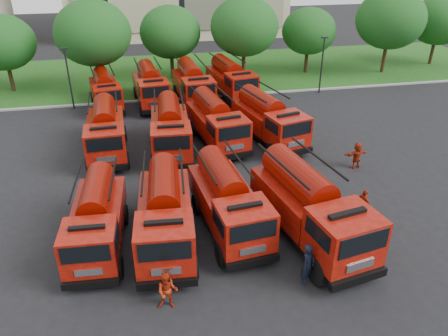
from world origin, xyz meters
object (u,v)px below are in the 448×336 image
(fire_truck_8, at_px, (105,91))
(firefighter_1, at_px, (169,307))
(fire_truck_6, at_px, (216,122))
(firefighter_4, at_px, (101,221))
(fire_truck_4, at_px, (106,131))
(fire_truck_1, at_px, (165,214))
(firefighter_5, at_px, (355,167))
(fire_truck_9, at_px, (150,86))
(firefighter_0, at_px, (306,283))
(firefighter_3, at_px, (344,233))
(fire_truck_0, at_px, (97,219))
(fire_truck_7, at_px, (269,119))
(fire_truck_5, at_px, (170,129))
(fire_truck_10, at_px, (193,84))
(firefighter_2, at_px, (361,216))
(fire_truck_11, at_px, (231,79))
(fire_truck_2, at_px, (228,201))
(fire_truck_3, at_px, (310,207))

(fire_truck_8, xyz_separation_m, firefighter_1, (3.22, -23.78, -1.46))
(fire_truck_6, relative_size, firefighter_4, 4.81)
(fire_truck_4, xyz_separation_m, firefighter_4, (-0.11, -8.14, -1.62))
(fire_truck_1, bearing_deg, firefighter_5, 27.23)
(fire_truck_9, xyz_separation_m, firefighter_0, (5.31, -23.58, -1.61))
(fire_truck_9, xyz_separation_m, firefighter_3, (8.42, -20.64, -1.61))
(fire_truck_0, distance_m, fire_truck_7, 14.96)
(fire_truck_6, xyz_separation_m, firefighter_4, (-7.59, -8.22, -1.63))
(fire_truck_6, bearing_deg, firefighter_4, -141.86)
(firefighter_0, bearing_deg, fire_truck_5, 71.70)
(fire_truck_5, height_order, fire_truck_10, fire_truck_10)
(fire_truck_4, relative_size, fire_truck_7, 0.95)
(fire_truck_8, bearing_deg, fire_truck_5, -72.98)
(fire_truck_10, bearing_deg, fire_truck_8, 172.40)
(firefighter_5, bearing_deg, firefighter_3, 52.30)
(fire_truck_4, xyz_separation_m, fire_truck_6, (7.48, 0.09, 0.01))
(fire_truck_1, relative_size, firefighter_5, 4.30)
(firefighter_3, bearing_deg, firefighter_2, -137.91)
(fire_truck_4, relative_size, fire_truck_11, 0.97)
(fire_truck_11, distance_m, firefighter_3, 21.20)
(fire_truck_0, distance_m, firefighter_0, 9.87)
(fire_truck_0, height_order, fire_truck_10, fire_truck_10)
(fire_truck_4, relative_size, firefighter_3, 4.64)
(fire_truck_5, xyz_separation_m, firefighter_0, (4.47, -13.89, -1.65))
(fire_truck_7, height_order, fire_truck_8, fire_truck_7)
(fire_truck_4, height_order, firefighter_4, fire_truck_4)
(fire_truck_11, bearing_deg, fire_truck_8, 172.97)
(fire_truck_5, height_order, firefighter_4, fire_truck_5)
(fire_truck_5, relative_size, firefighter_3, 4.75)
(fire_truck_7, distance_m, firefighter_1, 16.83)
(firefighter_4, bearing_deg, fire_truck_8, -42.51)
(fire_truck_1, height_order, fire_truck_2, fire_truck_1)
(fire_truck_0, xyz_separation_m, fire_truck_2, (6.25, 0.17, 0.10))
(fire_truck_7, height_order, firefighter_1, fire_truck_7)
(fire_truck_5, distance_m, fire_truck_8, 10.71)
(firefighter_1, xyz_separation_m, firefighter_3, (8.98, 3.17, 0.00))
(fire_truck_2, bearing_deg, fire_truck_4, 115.50)
(fire_truck_5, height_order, fire_truck_7, fire_truck_5)
(fire_truck_3, relative_size, firefighter_3, 5.32)
(firefighter_0, xyz_separation_m, firefighter_5, (6.77, 9.27, 0.00))
(fire_truck_4, bearing_deg, fire_truck_10, 48.70)
(fire_truck_0, distance_m, fire_truck_8, 19.19)
(fire_truck_3, distance_m, firefighter_0, 3.64)
(fire_truck_4, height_order, firefighter_3, fire_truck_4)
(fire_truck_11, distance_m, firefighter_0, 24.16)
(fire_truck_2, distance_m, firefighter_4, 6.79)
(fire_truck_8, distance_m, firefighter_5, 21.39)
(fire_truck_0, bearing_deg, firefighter_5, 20.81)
(fire_truck_9, height_order, firefighter_3, fire_truck_9)
(fire_truck_3, distance_m, fire_truck_10, 20.35)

